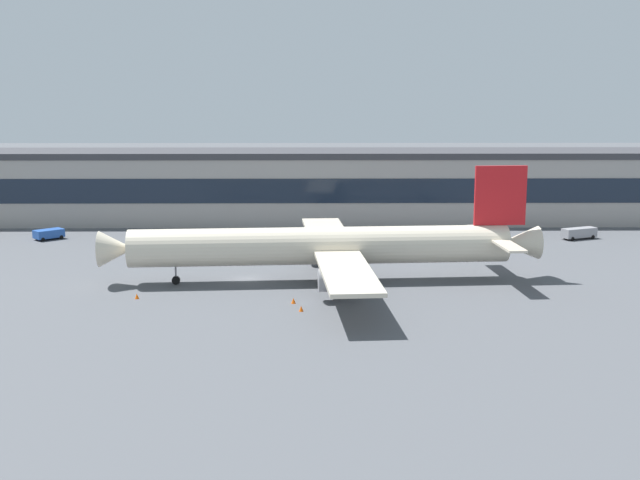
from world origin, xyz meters
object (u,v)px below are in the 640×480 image
(belt_loader, at_px, (580,232))
(traffic_cone_2, at_px, (293,301))
(pushback_tractor, at_px, (49,233))
(traffic_cone_1, at_px, (137,296))
(airliner, at_px, (327,246))
(traffic_cone_0, at_px, (301,309))

(belt_loader, distance_m, traffic_cone_2, 65.26)
(pushback_tractor, bearing_deg, traffic_cone_2, -45.12)
(belt_loader, relative_size, traffic_cone_1, 10.17)
(pushback_tractor, distance_m, traffic_cone_1, 47.70)
(airliner, height_order, belt_loader, airliner)
(traffic_cone_2, bearing_deg, traffic_cone_1, 172.83)
(traffic_cone_1, distance_m, traffic_cone_2, 19.66)
(belt_loader, relative_size, pushback_tractor, 1.26)
(traffic_cone_0, bearing_deg, belt_loader, 44.15)
(airliner, relative_size, traffic_cone_0, 87.88)
(pushback_tractor, xyz_separation_m, traffic_cone_0, (44.48, -47.28, -0.71))
(airliner, bearing_deg, belt_loader, 35.24)
(belt_loader, xyz_separation_m, pushback_tractor, (-92.54, 0.63, -0.10))
(traffic_cone_0, distance_m, traffic_cone_1, 21.37)
(belt_loader, bearing_deg, traffic_cone_1, -149.36)
(pushback_tractor, relative_size, traffic_cone_1, 8.06)
(belt_loader, bearing_deg, airliner, -144.76)
(airliner, relative_size, traffic_cone_1, 90.60)
(airliner, distance_m, traffic_cone_2, 13.07)
(traffic_cone_0, xyz_separation_m, traffic_cone_1, (-20.49, 6.05, -0.01))
(airliner, xyz_separation_m, traffic_cone_2, (-4.32, -11.46, -4.58))
(airliner, bearing_deg, traffic_cone_2, -110.65)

